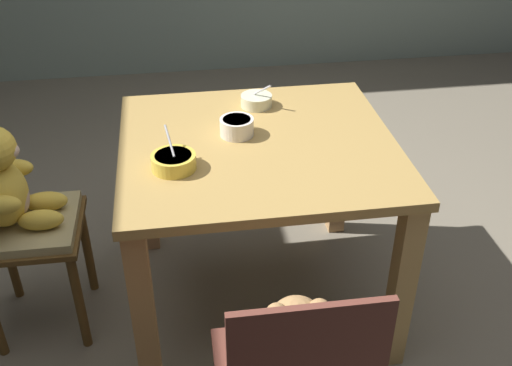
% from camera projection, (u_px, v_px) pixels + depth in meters
% --- Properties ---
extents(ground_plane, '(5.20, 5.20, 0.04)m').
position_uv_depth(ground_plane, '(258.00, 298.00, 2.62)').
color(ground_plane, '#776E5C').
extents(dining_table, '(1.00, 0.93, 0.75)m').
position_uv_depth(dining_table, '(258.00, 175.00, 2.28)').
color(dining_table, '#AA8647').
rests_on(dining_table, ground_plane).
extents(teddy_chair_near_left, '(0.38, 0.38, 0.89)m').
position_uv_depth(teddy_chair_near_left, '(11.00, 202.00, 2.18)').
color(teddy_chair_near_left, brown).
rests_on(teddy_chair_near_left, ground_plane).
extents(porridge_bowl_cream_far_center, '(0.13, 0.13, 0.11)m').
position_uv_depth(porridge_bowl_cream_far_center, '(256.00, 100.00, 2.44)').
color(porridge_bowl_cream_far_center, beige).
rests_on(porridge_bowl_cream_far_center, dining_table).
extents(porridge_bowl_yellow_near_left, '(0.15, 0.16, 0.13)m').
position_uv_depth(porridge_bowl_yellow_near_left, '(174.00, 161.00, 2.04)').
color(porridge_bowl_yellow_near_left, yellow).
rests_on(porridge_bowl_yellow_near_left, dining_table).
extents(porridge_bowl_white_center, '(0.13, 0.13, 0.06)m').
position_uv_depth(porridge_bowl_white_center, '(237.00, 126.00, 2.23)').
color(porridge_bowl_white_center, silver).
rests_on(porridge_bowl_white_center, dining_table).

